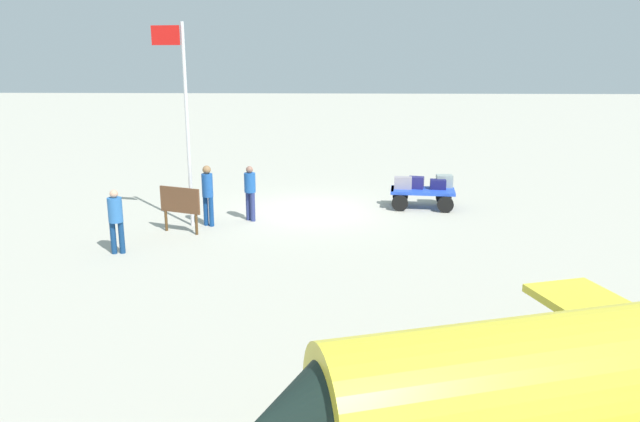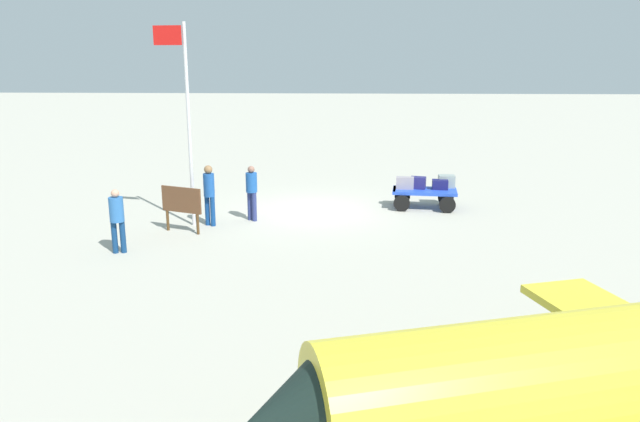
% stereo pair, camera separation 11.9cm
% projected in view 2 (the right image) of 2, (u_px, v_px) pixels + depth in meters
% --- Properties ---
extents(ground_plane, '(120.00, 120.00, 0.00)m').
position_uv_depth(ground_plane, '(313.00, 211.00, 19.57)').
color(ground_plane, '#AFAC9C').
extents(luggage_cart, '(2.13, 1.38, 0.61)m').
position_uv_depth(luggage_cart, '(424.00, 194.00, 19.87)').
color(luggage_cart, blue).
rests_on(luggage_cart, ground).
extents(suitcase_tan, '(0.54, 0.43, 0.38)m').
position_uv_depth(suitcase_tan, '(418.00, 183.00, 19.92)').
color(suitcase_tan, navy).
rests_on(suitcase_tan, luggage_cart).
extents(suitcase_grey, '(0.53, 0.39, 0.40)m').
position_uv_depth(suitcase_grey, '(446.00, 181.00, 20.11)').
color(suitcase_grey, gray).
rests_on(suitcase_grey, luggage_cart).
extents(suitcase_navy, '(0.53, 0.41, 0.30)m').
position_uv_depth(suitcase_navy, '(440.00, 185.00, 19.85)').
color(suitcase_navy, '#171850').
rests_on(suitcase_navy, luggage_cart).
extents(suitcase_dark, '(0.59, 0.34, 0.39)m').
position_uv_depth(suitcase_dark, '(405.00, 183.00, 19.88)').
color(suitcase_dark, gray).
rests_on(suitcase_dark, luggage_cart).
extents(worker_lead, '(0.47, 0.47, 1.66)m').
position_uv_depth(worker_lead, '(252.00, 189.00, 18.26)').
color(worker_lead, navy).
rests_on(worker_lead, ground).
extents(worker_trailing, '(0.43, 0.43, 1.77)m').
position_uv_depth(worker_trailing, '(209.00, 191.00, 17.70)').
color(worker_trailing, navy).
rests_on(worker_trailing, ground).
extents(worker_supervisor, '(0.42, 0.42, 1.63)m').
position_uv_depth(worker_supervisor, '(117.00, 216.00, 15.26)').
color(worker_supervisor, navy).
rests_on(worker_supervisor, ground).
extents(flagpole, '(0.93, 0.20, 5.70)m').
position_uv_depth(flagpole, '(185.00, 111.00, 17.17)').
color(flagpole, silver).
rests_on(flagpole, ground).
extents(signboard, '(1.20, 0.51, 1.29)m').
position_uv_depth(signboard, '(181.00, 202.00, 17.06)').
color(signboard, '#4C3319').
rests_on(signboard, ground).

